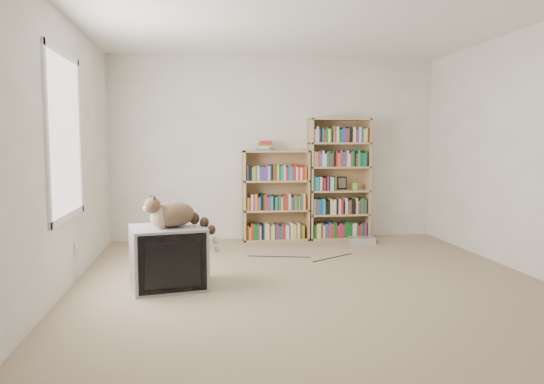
{
  "coord_description": "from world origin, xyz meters",
  "views": [
    {
      "loc": [
        -1.03,
        -4.8,
        1.34
      ],
      "look_at": [
        -0.25,
        1.0,
        0.79
      ],
      "focal_mm": 35.0,
      "sensor_mm": 36.0,
      "label": 1
    }
  ],
  "objects": [
    {
      "name": "floor",
      "position": [
        0.0,
        0.0,
        0.0
      ],
      "size": [
        4.5,
        5.0,
        0.01
      ],
      "primitive_type": "cube",
      "color": "tan",
      "rests_on": "ground"
    },
    {
      "name": "wall_back",
      "position": [
        0.0,
        2.5,
        1.25
      ],
      "size": [
        4.5,
        0.02,
        2.5
      ],
      "primitive_type": "cube",
      "color": "silver",
      "rests_on": "floor"
    },
    {
      "name": "wall_front",
      "position": [
        0.0,
        -2.5,
        1.25
      ],
      "size": [
        4.5,
        0.02,
        2.5
      ],
      "primitive_type": "cube",
      "color": "silver",
      "rests_on": "floor"
    },
    {
      "name": "wall_left",
      "position": [
        -2.25,
        0.0,
        1.25
      ],
      "size": [
        0.02,
        5.0,
        2.5
      ],
      "primitive_type": "cube",
      "color": "silver",
      "rests_on": "floor"
    },
    {
      "name": "wall_right",
      "position": [
        2.25,
        0.0,
        1.25
      ],
      "size": [
        0.02,
        5.0,
        2.5
      ],
      "primitive_type": "cube",
      "color": "silver",
      "rests_on": "floor"
    },
    {
      "name": "ceiling",
      "position": [
        0.0,
        0.0,
        2.5
      ],
      "size": [
        4.5,
        5.0,
        0.02
      ],
      "primitive_type": "cube",
      "color": "white",
      "rests_on": "wall_back"
    },
    {
      "name": "window",
      "position": [
        -2.24,
        0.2,
        1.4
      ],
      "size": [
        0.02,
        1.22,
        1.52
      ],
      "primitive_type": "cube",
      "color": "white",
      "rests_on": "wall_left"
    },
    {
      "name": "crt_tv",
      "position": [
        -1.34,
        0.12,
        0.28
      ],
      "size": [
        0.76,
        0.71,
        0.57
      ],
      "rotation": [
        0.0,
        0.0,
        0.21
      ],
      "color": "gray",
      "rests_on": "floor"
    },
    {
      "name": "cat",
      "position": [
        -1.23,
        0.07,
        0.65
      ],
      "size": [
        0.72,
        0.45,
        0.51
      ],
      "rotation": [
        0.0,
        0.0,
        0.52
      ],
      "color": "#3A2917",
      "rests_on": "crt_tv"
    },
    {
      "name": "bookcase_tall",
      "position": [
        0.87,
        2.36,
        0.8
      ],
      "size": [
        0.83,
        0.3,
        1.67
      ],
      "color": "tan",
      "rests_on": "floor"
    },
    {
      "name": "bookcase_short",
      "position": [
        -0.02,
        2.36,
        0.56
      ],
      "size": [
        0.89,
        0.3,
        1.23
      ],
      "color": "tan",
      "rests_on": "floor"
    },
    {
      "name": "book_stack",
      "position": [
        -0.17,
        2.32,
        1.29
      ],
      "size": [
        0.18,
        0.24,
        0.13
      ],
      "primitive_type": "cube",
      "color": "red",
      "rests_on": "bookcase_short"
    },
    {
      "name": "green_mug",
      "position": [
        1.1,
        2.34,
        0.73
      ],
      "size": [
        0.09,
        0.09,
        0.09
      ],
      "primitive_type": "cylinder",
      "color": "#69BF36",
      "rests_on": "bookcase_tall"
    },
    {
      "name": "framed_print",
      "position": [
        0.94,
        2.44,
        0.77
      ],
      "size": [
        0.13,
        0.05,
        0.18
      ],
      "primitive_type": "cube",
      "rotation": [
        -0.17,
        0.0,
        0.0
      ],
      "color": "black",
      "rests_on": "bookcase_tall"
    },
    {
      "name": "dvd_player",
      "position": [
        1.08,
        1.94,
        0.04
      ],
      "size": [
        0.38,
        0.3,
        0.08
      ],
      "primitive_type": "cube",
      "rotation": [
        0.0,
        0.0,
        -0.16
      ],
      "color": "silver",
      "rests_on": "floor"
    },
    {
      "name": "wall_outlet",
      "position": [
        -2.24,
        0.46,
        0.32
      ],
      "size": [
        0.01,
        0.08,
        0.13
      ],
      "primitive_type": "cube",
      "color": "silver",
      "rests_on": "wall_left"
    },
    {
      "name": "floor_cables",
      "position": [
        -0.1,
        1.4,
        0.0
      ],
      "size": [
        1.2,
        0.7,
        0.01
      ],
      "primitive_type": null,
      "color": "black",
      "rests_on": "floor"
    }
  ]
}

